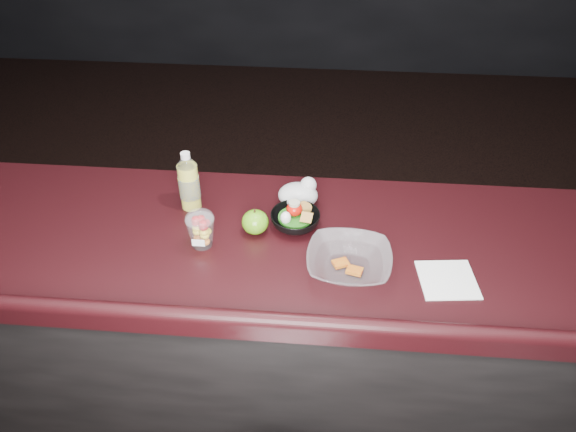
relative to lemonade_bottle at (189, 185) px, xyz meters
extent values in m
cube|color=black|center=(0.27, -0.15, -0.62)|extent=(4.00, 0.65, 0.98)
cube|color=black|center=(0.27, -0.15, -0.11)|extent=(4.06, 0.71, 0.04)
cylinder|color=yellow|center=(0.00, 0.00, -0.01)|extent=(0.06, 0.06, 0.16)
cylinder|color=white|center=(0.00, 0.00, -0.01)|extent=(0.07, 0.07, 0.16)
cone|color=white|center=(0.00, 0.00, 0.09)|extent=(0.06, 0.06, 0.03)
cylinder|color=white|center=(0.00, 0.00, 0.11)|extent=(0.03, 0.03, 0.02)
cylinder|color=#072D99|center=(0.00, 0.00, -0.01)|extent=(0.07, 0.07, 0.08)
ellipsoid|color=white|center=(0.08, -0.19, 0.01)|extent=(0.09, 0.09, 0.05)
ellipsoid|color=#439010|center=(0.23, -0.12, -0.05)|extent=(0.09, 0.09, 0.08)
cylinder|color=black|center=(0.23, -0.12, -0.01)|extent=(0.01, 0.01, 0.01)
ellipsoid|color=silver|center=(0.36, 0.04, -0.05)|extent=(0.13, 0.11, 0.08)
sphere|color=silver|center=(0.39, 0.06, -0.02)|extent=(0.06, 0.06, 0.06)
imported|color=black|center=(0.36, -0.08, -0.06)|extent=(0.20, 0.20, 0.05)
cylinder|color=#0F470C|center=(0.36, -0.08, -0.05)|extent=(0.11, 0.11, 0.01)
ellipsoid|color=#B41007|center=(0.35, -0.07, -0.03)|extent=(0.05, 0.05, 0.04)
cylinder|color=beige|center=(0.35, -0.07, -0.01)|extent=(0.04, 0.04, 0.01)
ellipsoid|color=white|center=(0.33, -0.10, -0.04)|extent=(0.03, 0.03, 0.04)
imported|color=silver|center=(0.53, -0.27, -0.06)|extent=(0.26, 0.26, 0.06)
cube|color=#990F0C|center=(0.50, -0.26, -0.07)|extent=(0.06, 0.05, 0.01)
cube|color=#990F0C|center=(0.54, -0.28, -0.07)|extent=(0.05, 0.05, 0.01)
cube|color=white|center=(0.81, -0.29, -0.09)|extent=(0.18, 0.18, 0.00)
camera|label=1|loc=(0.45, -1.48, 1.05)|focal=35.00mm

